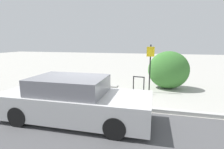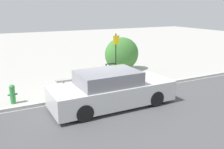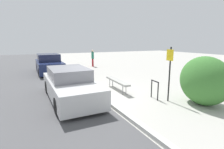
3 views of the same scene
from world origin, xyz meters
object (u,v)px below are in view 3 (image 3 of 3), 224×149
object	(u,v)px
bike_rack	(155,88)
sign_post	(170,69)
parked_car_far	(49,64)
bench	(117,81)
fire_hydrant	(89,74)
parked_car_near	(70,85)
pedestrian	(93,58)

from	to	relation	value
bike_rack	sign_post	xyz separation A→B (m)	(0.48, 0.33, 0.88)
sign_post	parked_car_far	xyz separation A→B (m)	(-9.48, -3.72, -0.71)
bench	fire_hydrant	size ratio (longest dim) A/B	2.98
parked_car_far	parked_car_near	bearing A→B (deg)	0.42
sign_post	bench	bearing A→B (deg)	-154.52
bike_rack	parked_car_near	size ratio (longest dim) A/B	0.18
pedestrian	parked_car_far	bearing A→B (deg)	125.12
bike_rack	parked_car_far	xyz separation A→B (m)	(-8.99, -3.39, 0.18)
pedestrian	parked_car_far	size ratio (longest dim) A/B	0.38
bike_rack	pedestrian	world-z (taller)	pedestrian
parked_car_far	bike_rack	bearing A→B (deg)	20.85
bike_rack	parked_car_far	bearing A→B (deg)	-159.33
bike_rack	sign_post	bearing A→B (deg)	33.98
pedestrian	parked_car_near	bearing A→B (deg)	167.57
pedestrian	parked_car_near	world-z (taller)	pedestrian
fire_hydrant	parked_car_far	distance (m)	4.52
bench	sign_post	bearing A→B (deg)	27.63
fire_hydrant	parked_car_near	bearing A→B (deg)	-31.13
bench	parked_car_near	xyz separation A→B (m)	(0.29, -2.52, 0.15)
bench	pedestrian	distance (m)	9.00
bench	fire_hydrant	xyz separation A→B (m)	(-2.99, -0.54, -0.08)
sign_post	parked_car_far	distance (m)	10.20
pedestrian	bike_rack	bearing A→B (deg)	-172.11
bench	parked_car_near	size ratio (longest dim) A/B	0.49
fire_hydrant	pedestrian	size ratio (longest dim) A/B	0.46
bike_rack	pedestrian	size ratio (longest dim) A/B	0.49
bench	fire_hydrant	bearing A→B (deg)	-167.60
bench	sign_post	distance (m)	2.85
parked_car_near	bench	bearing A→B (deg)	96.21
bike_rack	parked_car_far	distance (m)	9.61
sign_post	fire_hydrant	xyz separation A→B (m)	(-5.43, -1.71, -0.98)
pedestrian	parked_car_far	distance (m)	4.73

